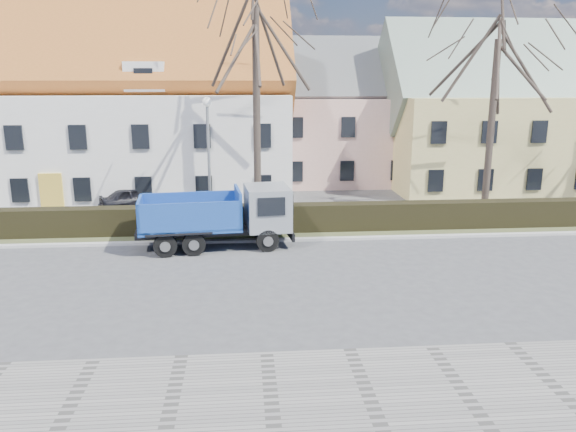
{
  "coord_description": "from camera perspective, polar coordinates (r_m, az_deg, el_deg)",
  "views": [
    {
      "loc": [
        -2.78,
        -19.53,
        7.1
      ],
      "look_at": [
        -0.93,
        2.8,
        1.6
      ],
      "focal_mm": 35.0,
      "sensor_mm": 36.0,
      "label": 1
    }
  ],
  "objects": [
    {
      "name": "grass_strip",
      "position": [
        26.82,
        1.37,
        -1.45
      ],
      "size": [
        80.0,
        3.0,
        0.1
      ],
      "primitive_type": "cube",
      "color": "#444B2A",
      "rests_on": "ground"
    },
    {
      "name": "parked_car_a",
      "position": [
        32.1,
        -15.19,
        1.75
      ],
      "size": [
        4.26,
        3.02,
        1.35
      ],
      "primitive_type": "imported",
      "rotation": [
        0.0,
        0.0,
        1.98
      ],
      "color": "black",
      "rests_on": "ground"
    },
    {
      "name": "building_pink",
      "position": [
        40.23,
        5.04,
        9.32
      ],
      "size": [
        10.8,
        8.8,
        8.0
      ],
      "primitive_type": null,
      "color": "#D8A498",
      "rests_on": "ground"
    },
    {
      "name": "cart_frame",
      "position": [
        25.18,
        -10.0,
        -2.14
      ],
      "size": [
        0.63,
        0.38,
        0.56
      ],
      "primitive_type": null,
      "rotation": [
        0.0,
        0.0,
        0.05
      ],
      "color": "silver",
      "rests_on": "ground"
    },
    {
      "name": "hedge",
      "position": [
        26.48,
        1.42,
        -0.31
      ],
      "size": [
        60.0,
        0.9,
        1.3
      ],
      "primitive_type": "cube",
      "color": "black",
      "rests_on": "ground"
    },
    {
      "name": "streetlight",
      "position": [
        26.87,
        -8.02,
        5.26
      ],
      "size": [
        0.5,
        0.5,
        6.35
      ],
      "primitive_type": null,
      "color": "gray",
      "rests_on": "ground"
    },
    {
      "name": "building_yellow",
      "position": [
        41.17,
        22.69,
        8.77
      ],
      "size": [
        18.8,
        10.8,
        8.5
      ],
      "primitive_type": null,
      "color": "#CEBD71",
      "rests_on": "ground"
    },
    {
      "name": "dump_truck",
      "position": [
        24.17,
        -7.86,
        -0.12
      ],
      "size": [
        6.93,
        3.15,
        2.69
      ],
      "primitive_type": null,
      "rotation": [
        0.0,
        0.0,
        0.1
      ],
      "color": "navy",
      "rests_on": "ground"
    },
    {
      "name": "sidewalk_near",
      "position": [
        13.39,
        8.39,
        -18.2
      ],
      "size": [
        80.0,
        5.0,
        0.08
      ],
      "primitive_type": "cube",
      "color": "gray",
      "rests_on": "ground"
    },
    {
      "name": "tree_1",
      "position": [
        28.05,
        -3.22,
        12.18
      ],
      "size": [
        9.2,
        9.2,
        12.65
      ],
      "primitive_type": null,
      "color": "#332A23",
      "rests_on": "ground"
    },
    {
      "name": "building_white",
      "position": [
        37.05,
        -21.03,
        9.25
      ],
      "size": [
        26.8,
        10.8,
        9.5
      ],
      "primitive_type": null,
      "color": "silver",
      "rests_on": "ground"
    },
    {
      "name": "ground",
      "position": [
        20.97,
        3.17,
        -6.03
      ],
      "size": [
        120.0,
        120.0,
        0.0
      ],
      "primitive_type": "plane",
      "color": "#444447"
    },
    {
      "name": "tree_2",
      "position": [
        30.85,
        20.05,
        10.0
      ],
      "size": [
        8.0,
        8.0,
        11.0
      ],
      "primitive_type": null,
      "color": "#332A23",
      "rests_on": "ground"
    },
    {
      "name": "curb_far",
      "position": [
        25.29,
        1.75,
        -2.38
      ],
      "size": [
        80.0,
        0.3,
        0.12
      ],
      "primitive_type": "cube",
      "color": "#AFADAA",
      "rests_on": "ground"
    }
  ]
}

